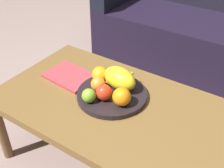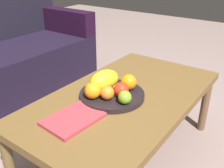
% 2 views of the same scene
% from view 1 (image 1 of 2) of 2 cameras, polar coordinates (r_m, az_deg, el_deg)
% --- Properties ---
extents(ground_plane, '(8.00, 8.00, 0.00)m').
position_cam_1_polar(ground_plane, '(1.61, 1.07, -15.77)').
color(ground_plane, gray).
extents(coffee_table, '(1.17, 0.65, 0.42)m').
position_cam_1_polar(coffee_table, '(1.34, 1.25, -5.73)').
color(coffee_table, brown).
rests_on(coffee_table, ground_plane).
extents(couch, '(1.70, 0.70, 0.90)m').
position_cam_1_polar(couch, '(2.41, 18.52, 10.44)').
color(couch, black).
rests_on(couch, ground_plane).
extents(fruit_bowl, '(0.33, 0.33, 0.03)m').
position_cam_1_polar(fruit_bowl, '(1.35, 0.00, -2.15)').
color(fruit_bowl, black).
rests_on(fruit_bowl, coffee_table).
extents(melon_large_front, '(0.19, 0.14, 0.11)m').
position_cam_1_polar(melon_large_front, '(1.35, 1.57, 1.12)').
color(melon_large_front, yellow).
rests_on(melon_large_front, fruit_bowl).
extents(orange_front, '(0.07, 0.07, 0.07)m').
position_cam_1_polar(orange_front, '(1.34, -2.81, -0.03)').
color(orange_front, orange).
rests_on(orange_front, fruit_bowl).
extents(orange_left, '(0.08, 0.08, 0.08)m').
position_cam_1_polar(orange_left, '(1.25, 1.95, -2.57)').
color(orange_left, orange).
rests_on(orange_left, fruit_bowl).
extents(orange_right, '(0.08, 0.08, 0.08)m').
position_cam_1_polar(orange_right, '(1.40, -2.39, 1.89)').
color(orange_right, orange).
rests_on(orange_right, fruit_bowl).
extents(apple_front, '(0.07, 0.07, 0.07)m').
position_cam_1_polar(apple_front, '(1.28, -4.65, -2.32)').
color(apple_front, '#78A92A').
rests_on(apple_front, fruit_bowl).
extents(apple_left, '(0.08, 0.08, 0.08)m').
position_cam_1_polar(apple_left, '(1.29, -1.61, -1.67)').
color(apple_left, red).
rests_on(apple_left, fruit_bowl).
extents(banana_bunch, '(0.17, 0.16, 0.06)m').
position_cam_1_polar(banana_bunch, '(1.38, 1.16, 0.72)').
color(banana_bunch, yellow).
rests_on(banana_bunch, fruit_bowl).
extents(magazine, '(0.26, 0.20, 0.02)m').
position_cam_1_polar(magazine, '(1.50, -8.40, 1.56)').
color(magazine, '#B53C44').
rests_on(magazine, coffee_table).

